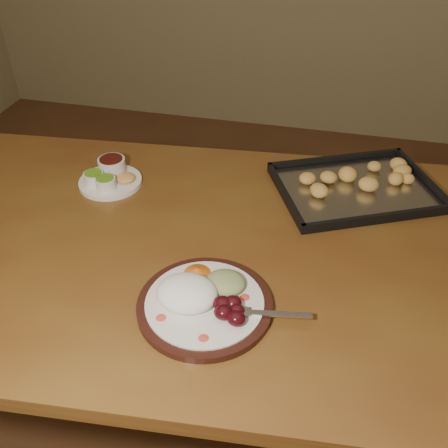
# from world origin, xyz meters

# --- Properties ---
(ground) EXTENTS (4.00, 4.00, 0.00)m
(ground) POSITION_xyz_m (0.00, 0.00, 0.00)
(ground) COLOR brown
(ground) RESTS_ON ground
(dining_table) EXTENTS (1.57, 1.03, 0.75)m
(dining_table) POSITION_xyz_m (-0.03, -0.14, 0.65)
(dining_table) COLOR brown
(dining_table) RESTS_ON ground
(dinner_plate) EXTENTS (0.35, 0.27, 0.06)m
(dinner_plate) POSITION_xyz_m (0.03, -0.33, 0.77)
(dinner_plate) COLOR black
(dinner_plate) RESTS_ON dining_table
(condiment_saucer) EXTENTS (0.17, 0.17, 0.06)m
(condiment_saucer) POSITION_xyz_m (-0.33, 0.05, 0.77)
(condiment_saucer) COLOR silver
(condiment_saucer) RESTS_ON dining_table
(baking_tray) EXTENTS (0.49, 0.44, 0.04)m
(baking_tray) POSITION_xyz_m (0.32, 0.16, 0.76)
(baking_tray) COLOR black
(baking_tray) RESTS_ON dining_table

